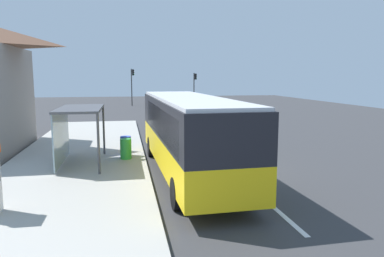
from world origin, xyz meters
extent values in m
cube|color=#38383A|center=(0.00, 14.00, -0.02)|extent=(56.00, 92.00, 0.04)
cube|color=#ADAAA3|center=(-6.40, 2.00, 0.09)|extent=(6.20, 30.00, 0.18)
cube|color=silver|center=(0.25, -6.00, 0.01)|extent=(0.16, 2.20, 0.01)
cube|color=silver|center=(0.25, -1.00, 0.01)|extent=(0.16, 2.20, 0.01)
cube|color=silver|center=(0.25, 4.00, 0.01)|extent=(0.16, 2.20, 0.01)
cube|color=silver|center=(0.25, 9.00, 0.01)|extent=(0.16, 2.20, 0.01)
cube|color=silver|center=(0.25, 14.00, 0.01)|extent=(0.16, 2.20, 0.01)
cube|color=silver|center=(0.25, 19.00, 0.01)|extent=(0.16, 2.20, 0.01)
cube|color=silver|center=(0.25, 24.00, 0.01)|extent=(0.16, 2.20, 0.01)
cube|color=silver|center=(0.25, 29.00, 0.01)|extent=(0.16, 2.20, 0.01)
cube|color=yellow|center=(-1.70, -0.84, 1.07)|extent=(2.84, 11.07, 1.15)
cube|color=black|center=(-1.70, -0.84, 2.38)|extent=(2.84, 11.07, 1.45)
cube|color=silver|center=(-1.70, -0.84, 3.15)|extent=(2.71, 10.85, 0.12)
cube|color=black|center=(-1.87, 4.61, 2.30)|extent=(2.30, 0.19, 1.22)
cube|color=black|center=(-2.89, -1.37, 2.30)|extent=(0.35, 8.58, 1.10)
cylinder|color=black|center=(-2.95, 3.03, 0.50)|extent=(0.31, 1.01, 1.00)
cylinder|color=black|center=(-0.69, 3.10, 0.50)|extent=(0.31, 1.01, 1.00)
cylinder|color=black|center=(-2.71, -4.57, 0.50)|extent=(0.31, 1.01, 1.00)
cylinder|color=black|center=(-0.46, -4.50, 0.50)|extent=(0.31, 1.01, 1.00)
cube|color=white|center=(2.20, 22.36, 1.32)|extent=(2.10, 5.24, 1.96)
cube|color=black|center=(2.20, 22.36, 1.66)|extent=(2.10, 3.16, 0.44)
cylinder|color=black|center=(3.06, 20.34, 0.34)|extent=(0.23, 0.68, 0.68)
cylinder|color=black|center=(1.26, 20.38, 0.34)|extent=(0.23, 0.68, 0.68)
cylinder|color=black|center=(3.14, 24.34, 0.34)|extent=(0.23, 0.68, 0.68)
cylinder|color=black|center=(1.34, 24.38, 0.34)|extent=(0.23, 0.68, 0.68)
cube|color=#A51919|center=(2.30, 38.19, 0.62)|extent=(1.98, 4.47, 0.60)
cube|color=black|center=(2.29, 38.39, 1.22)|extent=(1.68, 2.44, 0.60)
cylinder|color=black|center=(3.18, 36.73, 0.32)|extent=(0.23, 0.65, 0.64)
cylinder|color=black|center=(1.54, 36.66, 0.32)|extent=(0.23, 0.65, 0.64)
cylinder|color=black|center=(3.06, 39.73, 0.32)|extent=(0.23, 0.65, 0.64)
cylinder|color=black|center=(1.42, 39.66, 0.32)|extent=(0.23, 0.65, 0.64)
cylinder|color=green|center=(-4.20, 1.92, 0.66)|extent=(0.52, 0.52, 0.95)
cylinder|color=blue|center=(-4.20, 2.62, 0.66)|extent=(0.52, 0.52, 0.95)
cylinder|color=#2D2D2D|center=(5.40, 35.17, 2.26)|extent=(0.14, 0.14, 4.52)
cube|color=black|center=(5.62, 35.17, 4.02)|extent=(0.24, 0.28, 0.84)
sphere|color=#360606|center=(5.74, 35.17, 4.30)|extent=(0.16, 0.16, 0.16)
sphere|color=#3C2C03|center=(5.74, 35.17, 4.02)|extent=(0.16, 0.16, 0.16)
sphere|color=green|center=(5.74, 35.17, 3.74)|extent=(0.16, 0.16, 0.16)
cylinder|color=#2D2D2D|center=(-3.20, 35.97, 2.54)|extent=(0.14, 0.14, 5.08)
cube|color=black|center=(-2.98, 35.97, 4.58)|extent=(0.24, 0.28, 0.84)
sphere|color=#360606|center=(-2.86, 35.97, 4.86)|extent=(0.16, 0.16, 0.16)
sphere|color=#3C2C03|center=(-2.86, 35.97, 4.58)|extent=(0.16, 0.16, 0.16)
sphere|color=green|center=(-2.86, 35.97, 4.30)|extent=(0.16, 0.16, 0.16)
cube|color=#4C4C51|center=(-6.10, 1.28, 2.63)|extent=(1.80, 4.00, 0.10)
cube|color=#8CA5B2|center=(-6.95, 1.28, 1.43)|extent=(0.06, 3.80, 2.30)
cylinder|color=#4C4C51|center=(-5.25, -0.62, 1.40)|extent=(0.10, 0.10, 2.44)
cylinder|color=#4C4C51|center=(-5.25, 3.18, 1.40)|extent=(0.10, 0.10, 2.44)
camera|label=1|loc=(-4.19, -15.07, 4.00)|focal=34.02mm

